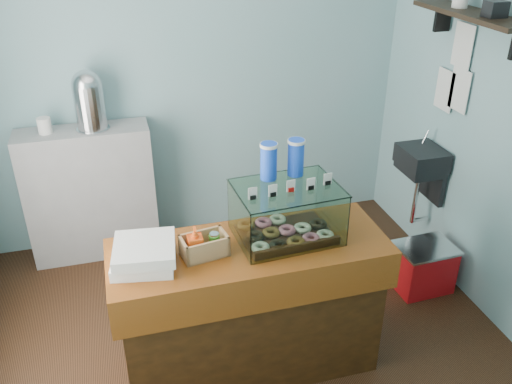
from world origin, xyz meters
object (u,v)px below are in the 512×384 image
object	(u,v)px
red_cooler	(423,267)
display_case	(285,208)
coffee_urn	(89,99)
counter	(250,307)

from	to	relation	value
red_cooler	display_case	bearing A→B (deg)	-167.91
display_case	red_cooler	world-z (taller)	display_case
display_case	coffee_urn	distance (m)	1.83
counter	display_case	size ratio (longest dim) A/B	2.63
counter	red_cooler	distance (m)	1.54
coffee_urn	display_case	bearing A→B (deg)	-55.04
display_case	coffee_urn	bearing A→B (deg)	121.62
display_case	counter	bearing A→B (deg)	-165.01
red_cooler	coffee_urn	bearing A→B (deg)	150.35
counter	display_case	world-z (taller)	display_case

